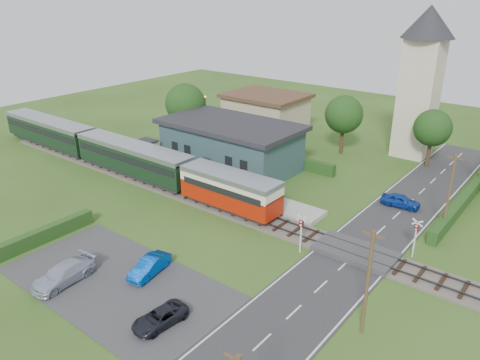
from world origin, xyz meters
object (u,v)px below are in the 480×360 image
Objects in this scene: train at (115,152)px; car_park_blue at (150,266)px; car_park_silver at (63,274)px; crossing_signal_near at (301,228)px; house_west at (266,113)px; car_on_road at (401,201)px; equipment_hut at (146,151)px; pedestrian_far at (154,157)px; car_park_dark at (160,318)px; crossing_signal_far at (416,233)px; station_building at (231,144)px; pedestrian_near at (243,185)px; church_tower at (422,72)px.

train is 11.58× the size of car_park_blue.
car_park_silver is at bearing -141.81° from car_park_blue.
car_park_blue is 0.79× the size of car_park_silver.
house_west is at bearing 130.11° from crossing_signal_near.
car_on_road is 24.52m from car_park_blue.
equipment_hut is 1.35m from pedestrian_far.
car_park_dark is (8.63, 1.12, -0.18)m from car_park_silver.
house_west is (4.46, 23.00, 0.61)m from train.
crossing_signal_near is 2.07× the size of pedestrian_far.
train is at bearing -175.86° from crossing_signal_far.
crossing_signal_near is at bearing 47.52° from car_park_silver.
train is at bearing -136.44° from station_building.
pedestrian_near is (-17.25, 0.72, -0.89)m from crossing_signal_far.
train is 16.14m from pedestrian_near.
church_tower is (15.00, 17.01, 7.53)m from station_building.
house_west reaches higher than station_building.
pedestrian_near is (-10.05, 5.52, -0.89)m from crossing_signal_near.
car_park_dark is 19.88m from pedestrian_near.
pedestrian_far is at bearing 144.33° from car_park_dark.
train is at bearing 153.17° from car_park_dark.
equipment_hut is 0.78× the size of crossing_signal_far.
car_park_silver is at bearing -77.68° from station_building.
house_west is (3.00, 19.80, 1.04)m from equipment_hut.
crossing_signal_far is at bearing -158.72° from car_on_road.
pedestrian_far is at bearing 126.38° from car_park_blue.
car_park_silver is at bearing -134.08° from crossing_signal_far.
car_park_silver is (14.98, -16.27, -1.42)m from train.
pedestrian_near is at bearing 118.99° from car_park_dark.
crossing_signal_near is 8.65m from crossing_signal_far.
car_park_silver is at bearing -166.73° from car_park_dark.
pedestrian_near is (6.35, -5.88, -1.45)m from station_building.
crossing_signal_far is (31.60, -0.81, 0.39)m from equipment_hut.
crossing_signal_near is 0.70× the size of car_park_silver.
church_tower is 11.13× the size of pedestrian_far.
station_building is 10.12× the size of pedestrian_far.
church_tower is (23.00, 22.80, 8.48)m from equipment_hut.
crossing_signal_far reaches higher than equipment_hut.
house_west is at bearing 144.23° from crossing_signal_far.
equipment_hut is at bearing 167.06° from crossing_signal_near.
equipment_hut is 28.79m from car_park_dark.
crossing_signal_far reaches higher than pedestrian_near.
church_tower is at bearing 11.29° from car_on_road.
car_park_blue reaches higher than car_park_dark.
house_west is at bearing 109.65° from station_building.
car_park_dark is 2.31× the size of pedestrian_far.
car_on_road is (24.56, -12.46, -2.13)m from house_west.
equipment_hut is 20.05m from house_west.
equipment_hut is 0.16× the size of station_building.
equipment_hut is at bearing 120.41° from car_park_silver.
equipment_hut is at bearing 80.84° from pedestrian_far.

